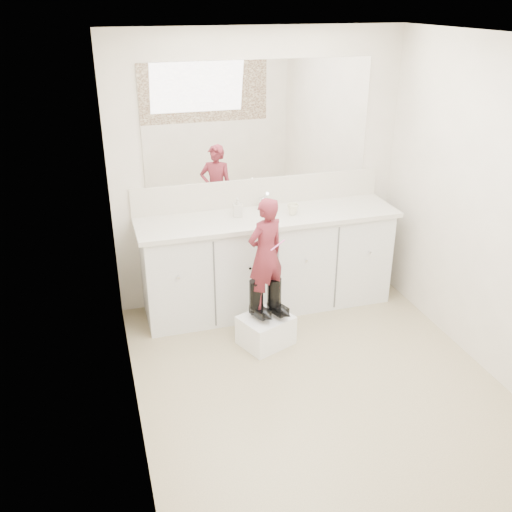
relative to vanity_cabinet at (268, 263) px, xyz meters
name	(u,v)px	position (x,y,z in m)	size (l,w,h in m)	color
floor	(317,383)	(0.00, -1.23, -0.42)	(3.00, 3.00, 0.00)	#897B59
ceiling	(336,37)	(0.00, -1.23, 1.97)	(3.00, 3.00, 0.00)	white
wall_back	(259,171)	(0.00, 0.27, 0.77)	(2.60, 2.60, 0.00)	beige
wall_front	(464,362)	(0.00, -2.73, 0.77)	(2.60, 2.60, 0.00)	beige
wall_left	(123,257)	(-1.30, -1.23, 0.78)	(3.00, 3.00, 0.00)	beige
wall_right	(494,213)	(1.30, -1.23, 0.78)	(3.00, 3.00, 0.00)	beige
vanity_cabinet	(268,263)	(0.00, 0.00, 0.00)	(2.20, 0.55, 0.85)	silver
countertop	(269,217)	(0.00, -0.01, 0.45)	(2.28, 0.58, 0.04)	beige
backsplash	(259,192)	(0.00, 0.26, 0.59)	(2.28, 0.03, 0.25)	beige
mirror	(259,121)	(0.00, 0.26, 1.22)	(2.00, 0.02, 1.00)	white
dot_panel	(480,266)	(0.00, -2.71, 1.22)	(2.00, 0.01, 1.20)	#472819
faucet	(263,204)	(0.00, 0.15, 0.52)	(0.08, 0.08, 0.10)	silver
cup	(293,209)	(0.21, -0.05, 0.51)	(0.10, 0.10, 0.09)	beige
soap_bottle	(237,207)	(-0.26, 0.03, 0.55)	(0.07, 0.08, 0.16)	beige
step_stool	(266,330)	(-0.21, -0.61, -0.30)	(0.39, 0.33, 0.25)	white
boot_left	(256,299)	(-0.28, -0.59, -0.01)	(0.12, 0.22, 0.33)	black
boot_right	(274,297)	(-0.13, -0.59, -0.01)	(0.12, 0.22, 0.33)	black
toddler	(266,254)	(-0.21, -0.59, 0.38)	(0.33, 0.22, 0.91)	#A43239
toothbrush	(278,245)	(-0.14, -0.67, 0.47)	(0.01, 0.01, 0.14)	pink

